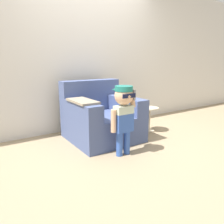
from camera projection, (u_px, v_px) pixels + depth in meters
The scene contains 5 objects.
ground_plane at pixel (115, 140), 3.31m from camera, with size 10.00×10.00×0.00m, color #998466.
wall_back at pixel (87, 53), 3.72m from camera, with size 10.00×0.05×2.60m.
armchair at pixel (101, 118), 3.33m from camera, with size 0.99×0.98×0.87m.
person_child at pixel (123, 110), 2.66m from camera, with size 0.36×0.27×0.88m.
side_table at pixel (149, 117), 3.68m from camera, with size 0.33×0.33×0.41m.
Camera 1 is at (-1.76, -2.59, 1.16)m, focal length 35.00 mm.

